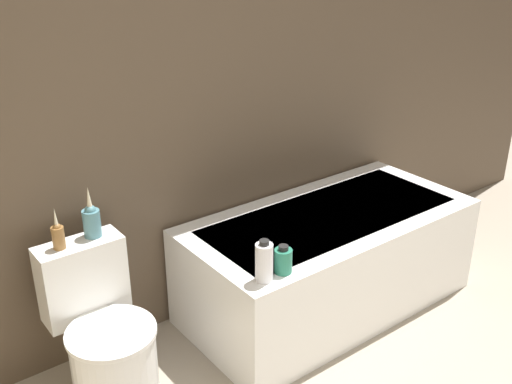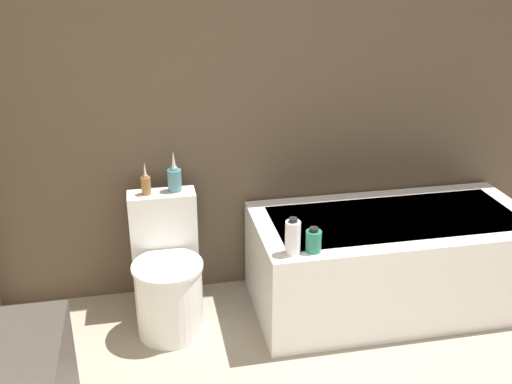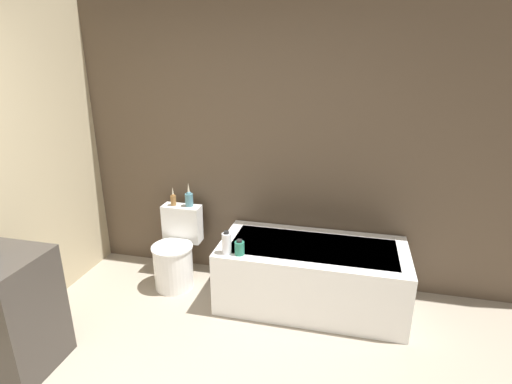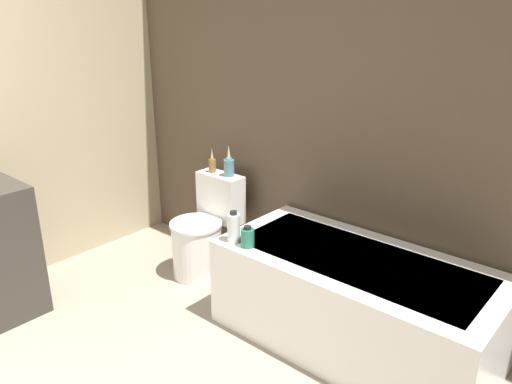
% 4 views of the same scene
% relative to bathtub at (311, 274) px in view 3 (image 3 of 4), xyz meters
% --- Properties ---
extents(wall_back_tiled, '(6.40, 0.06, 2.60)m').
position_rel_bathtub_xyz_m(wall_back_tiled, '(-0.77, 0.43, 1.02)').
color(wall_back_tiled, brown).
rests_on(wall_back_tiled, ground_plane).
extents(bathtub, '(1.58, 0.76, 0.56)m').
position_rel_bathtub_xyz_m(bathtub, '(0.00, 0.00, 0.00)').
color(bathtub, white).
rests_on(bathtub, ground).
extents(toilet, '(0.38, 0.52, 0.72)m').
position_rel_bathtub_xyz_m(toilet, '(-1.28, 0.03, 0.02)').
color(toilet, white).
rests_on(toilet, ground).
extents(vanity_counter, '(0.58, 0.51, 0.86)m').
position_rel_bathtub_xyz_m(vanity_counter, '(-1.94, -1.24, 0.15)').
color(vanity_counter, '#38332D').
rests_on(vanity_counter, ground).
extents(vase_gold, '(0.05, 0.05, 0.19)m').
position_rel_bathtub_xyz_m(vase_gold, '(-1.36, 0.21, 0.50)').
color(vase_gold, olive).
rests_on(vase_gold, toilet).
extents(vase_silver, '(0.08, 0.08, 0.23)m').
position_rel_bathtub_xyz_m(vase_silver, '(-1.20, 0.23, 0.52)').
color(vase_silver, teal).
rests_on(vase_silver, toilet).
extents(shampoo_bottle_tall, '(0.08, 0.08, 0.19)m').
position_rel_bathtub_xyz_m(shampoo_bottle_tall, '(-0.67, -0.29, 0.36)').
color(shampoo_bottle_tall, silver).
rests_on(shampoo_bottle_tall, bathtub).
extents(shampoo_bottle_short, '(0.08, 0.08, 0.13)m').
position_rel_bathtub_xyz_m(shampoo_bottle_short, '(-0.56, -0.29, 0.33)').
color(shampoo_bottle_short, '#267259').
rests_on(shampoo_bottle_short, bathtub).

